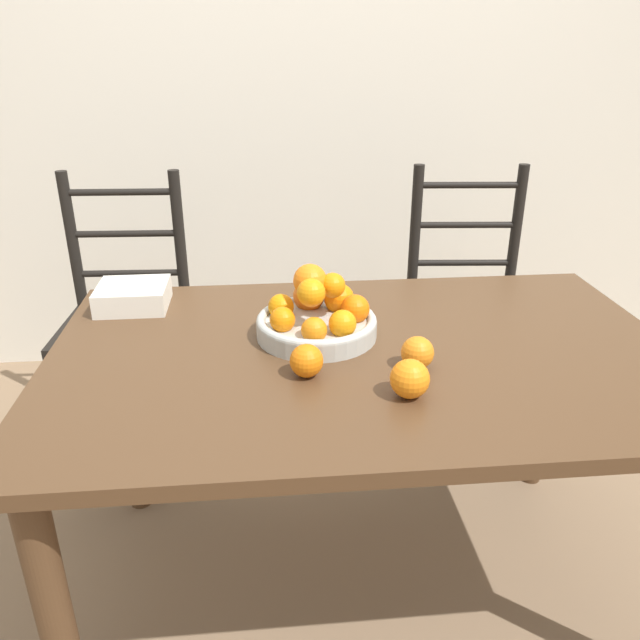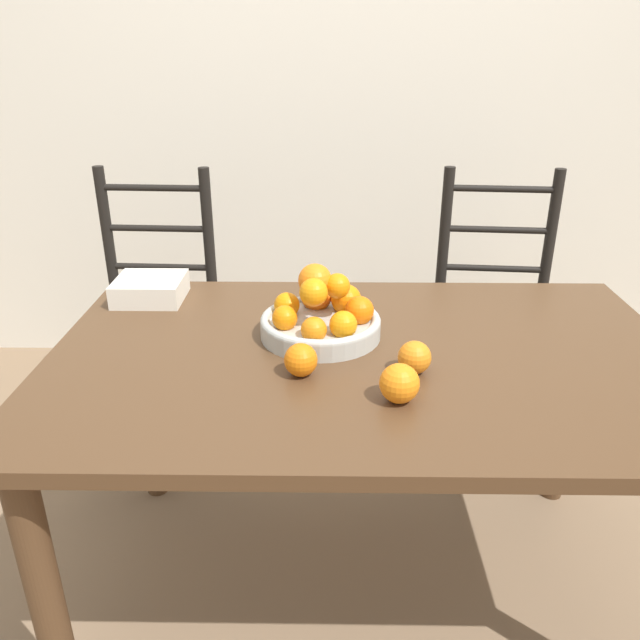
# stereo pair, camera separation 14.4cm
# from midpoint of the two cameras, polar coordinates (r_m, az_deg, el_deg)

# --- Properties ---
(ground_plane) EXTENTS (12.00, 12.00, 0.00)m
(ground_plane) POSITION_cam_midpoint_polar(r_m,az_deg,el_deg) (1.93, 1.16, -22.57)
(ground_plane) COLOR #7F664C
(wall_back) EXTENTS (8.00, 0.06, 2.60)m
(wall_back) POSITION_cam_midpoint_polar(r_m,az_deg,el_deg) (2.82, -2.33, 21.90)
(wall_back) COLOR silver
(wall_back) RESTS_ON ground_plane
(dining_table) EXTENTS (1.50, 0.94, 0.73)m
(dining_table) POSITION_cam_midpoint_polar(r_m,az_deg,el_deg) (1.53, 1.36, -5.99)
(dining_table) COLOR #4C331E
(dining_table) RESTS_ON ground_plane
(fruit_bowl) EXTENTS (0.30, 0.30, 0.18)m
(fruit_bowl) POSITION_cam_midpoint_polar(r_m,az_deg,el_deg) (1.54, -2.91, 0.30)
(fruit_bowl) COLOR #B2B7B2
(fruit_bowl) RESTS_ON dining_table
(orange_loose_0) EXTENTS (0.08, 0.08, 0.08)m
(orange_loose_0) POSITION_cam_midpoint_polar(r_m,az_deg,el_deg) (1.28, 5.03, -5.46)
(orange_loose_0) COLOR orange
(orange_loose_0) RESTS_ON dining_table
(orange_loose_1) EXTENTS (0.07, 0.07, 0.07)m
(orange_loose_1) POSITION_cam_midpoint_polar(r_m,az_deg,el_deg) (1.36, -4.29, -3.81)
(orange_loose_1) COLOR orange
(orange_loose_1) RESTS_ON dining_table
(orange_loose_2) EXTENTS (0.07, 0.07, 0.07)m
(orange_loose_2) POSITION_cam_midpoint_polar(r_m,az_deg,el_deg) (1.39, 6.00, -3.06)
(orange_loose_2) COLOR orange
(orange_loose_2) RESTS_ON dining_table
(chair_left) EXTENTS (0.44, 0.42, 1.00)m
(chair_left) POSITION_cam_midpoint_polar(r_m,az_deg,el_deg) (2.34, -18.96, -0.52)
(chair_left) COLOR black
(chair_left) RESTS_ON ground_plane
(chair_right) EXTENTS (0.45, 0.43, 1.00)m
(chair_right) POSITION_cam_midpoint_polar(r_m,az_deg,el_deg) (2.37, 11.61, 0.65)
(chair_right) COLOR black
(chair_right) RESTS_ON ground_plane
(book_stack) EXTENTS (0.19, 0.17, 0.06)m
(book_stack) POSITION_cam_midpoint_polar(r_m,az_deg,el_deg) (1.81, -18.93, 2.05)
(book_stack) COLOR silver
(book_stack) RESTS_ON dining_table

